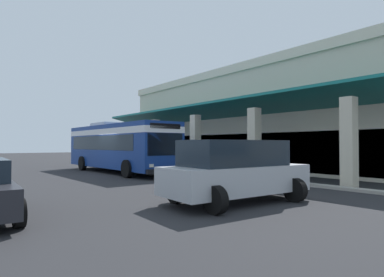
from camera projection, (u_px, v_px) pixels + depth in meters
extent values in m
plane|color=#262628|center=(212.00, 168.00, 24.92)|extent=(120.00, 120.00, 0.00)
cube|color=#9E998E|center=(185.00, 171.00, 21.59)|extent=(31.71, 0.50, 0.12)
cube|color=beige|center=(276.00, 125.00, 27.60)|extent=(26.43, 11.81, 7.04)
cube|color=beige|center=(276.00, 80.00, 27.67)|extent=(26.73, 12.11, 0.60)
cube|color=beige|center=(126.00, 144.00, 30.51)|extent=(0.55, 0.55, 3.87)
cube|color=beige|center=(155.00, 143.00, 26.33)|extent=(0.55, 0.55, 3.87)
cube|color=beige|center=(195.00, 143.00, 22.16)|extent=(0.55, 0.55, 3.87)
cube|color=beige|center=(254.00, 143.00, 17.98)|extent=(0.55, 0.55, 3.87)
cube|color=beige|center=(349.00, 142.00, 13.80)|extent=(0.55, 0.55, 3.87)
cube|color=#146B66|center=(210.00, 111.00, 23.01)|extent=(26.43, 3.16, 0.82)
cube|color=#19232D|center=(227.00, 150.00, 23.96)|extent=(22.20, 0.08, 2.40)
cube|color=navy|center=(119.00, 146.00, 21.44)|extent=(11.06, 2.80, 2.75)
cube|color=white|center=(119.00, 132.00, 21.46)|extent=(11.08, 2.82, 0.36)
cube|color=#19232D|center=(117.00, 143.00, 21.68)|extent=(9.30, 2.79, 0.90)
cube|color=#19232D|center=(165.00, 144.00, 17.20)|extent=(0.11, 2.24, 1.20)
cube|color=black|center=(165.00, 126.00, 17.21)|extent=(0.10, 1.94, 0.28)
cube|color=black|center=(167.00, 171.00, 17.07)|extent=(0.26, 2.45, 0.24)
cube|color=silver|center=(179.00, 164.00, 17.70)|extent=(0.07, 0.24, 0.16)
cube|color=silver|center=(151.00, 166.00, 16.58)|extent=(0.07, 0.24, 0.16)
cube|color=silver|center=(109.00, 125.00, 22.64)|extent=(2.44, 1.84, 0.24)
cylinder|color=black|center=(166.00, 167.00, 19.41)|extent=(1.00, 0.30, 1.00)
cylinder|color=black|center=(127.00, 169.00, 17.80)|extent=(1.00, 0.30, 1.00)
cylinder|color=black|center=(116.00, 162.00, 24.61)|extent=(1.00, 0.30, 1.00)
cylinder|color=black|center=(82.00, 163.00, 23.01)|extent=(1.00, 0.30, 1.00)
cube|color=#B2B5BA|center=(236.00, 179.00, 10.20)|extent=(2.20, 4.90, 0.84)
cube|color=#19232D|center=(234.00, 153.00, 10.16)|extent=(1.88, 3.35, 0.80)
cylinder|color=black|center=(251.00, 184.00, 11.93)|extent=(0.76, 0.26, 0.76)
cylinder|color=black|center=(295.00, 190.00, 10.33)|extent=(0.76, 0.26, 0.76)
cylinder|color=black|center=(176.00, 191.00, 10.07)|extent=(0.76, 0.26, 0.76)
cylinder|color=black|center=(215.00, 200.00, 8.46)|extent=(0.76, 0.26, 0.76)
cylinder|color=black|center=(19.00, 213.00, 7.11)|extent=(0.64, 0.22, 0.64)
cylinder|color=black|center=(5.00, 196.00, 9.56)|extent=(0.64, 0.22, 0.64)
cylinder|color=#38383D|center=(207.00, 173.00, 16.30)|extent=(0.16, 0.16, 0.85)
cylinder|color=#38383D|center=(205.00, 173.00, 15.93)|extent=(0.16, 0.16, 0.85)
cube|color=#26664C|center=(206.00, 158.00, 16.13)|extent=(0.52, 0.29, 0.64)
sphere|color=tan|center=(206.00, 149.00, 16.13)|extent=(0.23, 0.23, 0.23)
cylinder|color=#26664C|center=(202.00, 157.00, 16.37)|extent=(0.09, 0.09, 0.57)
cylinder|color=#26664C|center=(210.00, 158.00, 15.88)|extent=(0.09, 0.09, 0.57)
cube|color=gray|center=(159.00, 164.00, 26.24)|extent=(0.93, 0.93, 0.51)
cylinder|color=#332319|center=(160.00, 161.00, 26.25)|extent=(0.79, 0.79, 0.02)
cylinder|color=brown|center=(160.00, 152.00, 26.26)|extent=(0.16, 0.16, 1.41)
ellipsoid|color=#286B33|center=(162.00, 141.00, 25.94)|extent=(0.81, 0.32, 0.19)
ellipsoid|color=#286B33|center=(163.00, 143.00, 26.46)|extent=(0.28, 0.73, 0.15)
ellipsoid|color=#286B33|center=(162.00, 142.00, 26.72)|extent=(0.72, 0.86, 0.18)
ellipsoid|color=#286B33|center=(154.00, 142.00, 26.29)|extent=(0.71, 0.80, 0.16)
ellipsoid|color=#286B33|center=(156.00, 141.00, 25.95)|extent=(0.37, 0.89, 0.14)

